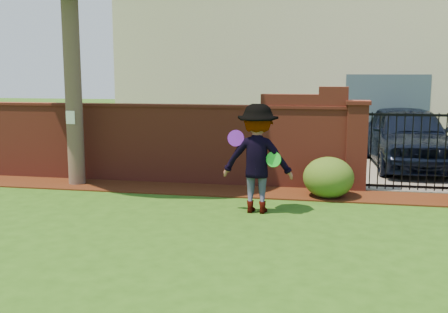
% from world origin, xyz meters
% --- Properties ---
extents(ground, '(80.00, 80.00, 0.01)m').
position_xyz_m(ground, '(0.00, 0.00, -0.01)').
color(ground, '#234C13').
rests_on(ground, ground).
extents(mulch_bed, '(11.10, 1.08, 0.03)m').
position_xyz_m(mulch_bed, '(-0.95, 3.34, 0.01)').
color(mulch_bed, '#331509').
rests_on(mulch_bed, ground).
extents(brick_wall, '(8.70, 0.31, 2.16)m').
position_xyz_m(brick_wall, '(-2.01, 4.00, 0.93)').
color(brick_wall, maroon).
rests_on(brick_wall, ground).
extents(pillar_left, '(0.50, 0.50, 1.88)m').
position_xyz_m(pillar_left, '(2.40, 4.00, 0.96)').
color(pillar_left, maroon).
rests_on(pillar_left, ground).
extents(iron_gate, '(1.78, 0.03, 1.60)m').
position_xyz_m(iron_gate, '(3.50, 4.00, 0.85)').
color(iron_gate, black).
rests_on(iron_gate, ground).
extents(driveway, '(3.20, 8.00, 0.01)m').
position_xyz_m(driveway, '(3.50, 8.00, 0.01)').
color(driveway, slate).
rests_on(driveway, ground).
extents(house, '(12.40, 6.40, 6.30)m').
position_xyz_m(house, '(1.00, 12.00, 3.16)').
color(house, beige).
rests_on(house, ground).
extents(car, '(2.21, 4.86, 1.62)m').
position_xyz_m(car, '(3.88, 6.88, 0.81)').
color(car, black).
rests_on(car, ground).
extents(paper_notice, '(0.20, 0.01, 0.28)m').
position_xyz_m(paper_notice, '(-3.60, 3.21, 1.50)').
color(paper_notice, white).
rests_on(paper_notice, tree).
extents(shrub_left, '(0.99, 0.99, 0.81)m').
position_xyz_m(shrub_left, '(1.84, 3.18, 0.41)').
color(shrub_left, '#264D17').
rests_on(shrub_left, ground).
extents(man, '(1.26, 0.75, 1.91)m').
position_xyz_m(man, '(0.60, 1.83, 0.96)').
color(man, gray).
rests_on(man, ground).
extents(frisbee_purple, '(0.29, 0.10, 0.29)m').
position_xyz_m(frisbee_purple, '(0.24, 1.77, 1.32)').
color(frisbee_purple, '#651BAA').
rests_on(frisbee_purple, man).
extents(frisbee_green, '(0.28, 0.13, 0.27)m').
position_xyz_m(frisbee_green, '(0.91, 1.70, 0.98)').
color(frisbee_green, green).
rests_on(frisbee_green, man).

